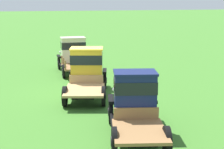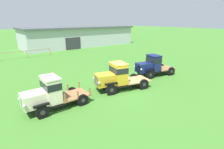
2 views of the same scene
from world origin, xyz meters
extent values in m
plane|color=#3D7528|center=(0.00, 0.00, 0.00)|extent=(240.00, 240.00, 0.00)
cube|color=#B2B7BC|center=(10.38, 26.41, 1.97)|extent=(24.63, 8.45, 3.94)
cube|color=#474C51|center=(10.38, 26.41, 4.12)|extent=(25.23, 9.25, 0.36)
cube|color=#2D2D33|center=(6.68, 22.14, 1.20)|extent=(3.20, 0.08, 2.40)
cylinder|color=#997F60|center=(0.85, 19.08, 0.61)|extent=(0.12, 0.12, 1.21)
cylinder|color=#997F60|center=(-2.77, 19.12, 0.61)|extent=(0.12, 0.12, 1.21)
cylinder|color=black|center=(-6.44, -0.49, 0.42)|extent=(0.83, 0.15, 0.83)
cylinder|color=#2D2D2D|center=(-6.44, -0.58, 0.42)|extent=(0.29, 0.03, 0.29)
cylinder|color=black|center=(-6.44, 1.24, 0.42)|extent=(0.83, 0.15, 0.83)
cylinder|color=#2D2D2D|center=(-6.44, 1.33, 0.42)|extent=(0.29, 0.03, 0.29)
cylinder|color=black|center=(-3.68, -0.49, 0.42)|extent=(0.83, 0.15, 0.83)
cylinder|color=#2D2D2D|center=(-3.68, -0.58, 0.42)|extent=(0.29, 0.03, 0.29)
cylinder|color=black|center=(-3.68, 1.23, 0.42)|extent=(0.83, 0.15, 0.83)
cylinder|color=#2D2D2D|center=(-3.68, 1.32, 0.42)|extent=(0.29, 0.03, 0.29)
cube|color=black|center=(-5.15, 0.37, 0.50)|extent=(4.06, 0.96, 0.12)
cube|color=beige|center=(-6.65, 0.37, 1.01)|extent=(1.41, 1.21, 0.90)
cube|color=silver|center=(-7.33, 0.38, 0.96)|extent=(0.06, 0.95, 0.67)
sphere|color=silver|center=(-7.34, -0.27, 1.03)|extent=(0.20, 0.20, 0.20)
sphere|color=silver|center=(-7.34, 1.02, 1.03)|extent=(0.20, 0.20, 0.20)
cube|color=black|center=(-6.44, -0.49, 0.88)|extent=(0.96, 0.20, 0.12)
cube|color=black|center=(-6.44, 1.24, 0.88)|extent=(0.96, 0.20, 0.12)
cube|color=beige|center=(-5.50, 0.37, 1.38)|extent=(0.91, 1.52, 1.64)
cube|color=black|center=(-5.50, 0.37, 1.74)|extent=(0.94, 1.56, 0.46)
cube|color=beige|center=(-5.50, 0.37, 2.23)|extent=(1.00, 1.59, 0.08)
cube|color=black|center=(-5.41, -0.47, 0.48)|extent=(1.27, 0.14, 0.05)
cube|color=black|center=(-5.41, 1.22, 0.48)|extent=(1.27, 0.14, 0.05)
cube|color=olive|center=(-4.00, 0.37, 0.61)|extent=(2.10, 1.73, 0.10)
cube|color=olive|center=(-4.94, -0.45, 0.92)|extent=(0.08, 0.08, 0.52)
cube|color=olive|center=(-4.94, 1.19, 0.92)|extent=(0.08, 0.08, 0.52)
cube|color=olive|center=(-4.00, -0.45, 0.92)|extent=(0.08, 0.08, 0.52)
cube|color=olive|center=(-4.00, 1.19, 0.92)|extent=(0.08, 0.08, 0.52)
cube|color=olive|center=(-3.06, -0.45, 0.92)|extent=(0.08, 0.08, 0.52)
cube|color=olive|center=(-3.05, 1.19, 0.92)|extent=(0.08, 0.08, 0.52)
cylinder|color=black|center=(-1.02, -0.34, 0.46)|extent=(0.93, 0.39, 0.92)
cylinder|color=#2D2D2D|center=(-1.04, -0.43, 0.46)|extent=(0.32, 0.11, 0.32)
cylinder|color=black|center=(-0.59, 1.35, 0.46)|extent=(0.93, 0.39, 0.92)
cylinder|color=#2D2D2D|center=(-0.57, 1.45, 0.46)|extent=(0.32, 0.11, 0.32)
cylinder|color=black|center=(1.95, -1.08, 0.46)|extent=(0.93, 0.39, 0.92)
cylinder|color=#2D2D2D|center=(1.92, -1.18, 0.46)|extent=(0.32, 0.11, 0.32)
cylinder|color=black|center=(2.37, 0.60, 0.46)|extent=(0.93, 0.39, 0.92)
cylinder|color=#2D2D2D|center=(2.40, 0.70, 0.46)|extent=(0.32, 0.11, 0.32)
cube|color=black|center=(0.60, 0.15, 0.54)|extent=(4.53, 2.01, 0.12)
cube|color=gold|center=(-1.02, 0.56, 1.08)|extent=(1.73, 1.54, 0.96)
cube|color=silver|center=(-1.70, 0.73, 1.03)|extent=(0.29, 0.94, 0.72)
sphere|color=silver|center=(-1.87, 0.10, 1.10)|extent=(0.20, 0.20, 0.20)
sphere|color=silver|center=(-1.55, 1.37, 1.10)|extent=(0.20, 0.20, 0.20)
cube|color=black|center=(-1.02, -0.34, 0.97)|extent=(1.07, 0.45, 0.12)
cube|color=black|center=(-0.59, 1.35, 0.97)|extent=(1.07, 0.45, 0.12)
cube|color=gold|center=(0.20, 0.25, 1.44)|extent=(1.39, 1.74, 1.69)
cube|color=black|center=(0.20, 0.25, 1.82)|extent=(1.44, 1.78, 0.47)
cube|color=gold|center=(0.20, 0.25, 2.33)|extent=(1.50, 1.83, 0.08)
cube|color=black|center=(0.10, -0.60, 0.52)|extent=(1.45, 0.49, 0.05)
cube|color=black|center=(0.51, 1.05, 0.52)|extent=(1.45, 0.49, 0.05)
cube|color=tan|center=(1.82, -0.16, 0.65)|extent=(2.66, 2.28, 0.10)
cube|color=tan|center=(0.75, 0.11, 0.88)|extent=(0.48, 1.62, 0.44)
cylinder|color=black|center=(4.53, 0.39, 0.46)|extent=(0.93, 0.35, 0.91)
cylinder|color=#2D2D2D|center=(4.51, 0.30, 0.46)|extent=(0.32, 0.10, 0.32)
cylinder|color=black|center=(4.87, 1.99, 0.46)|extent=(0.93, 0.35, 0.91)
cylinder|color=#2D2D2D|center=(4.89, 2.08, 0.46)|extent=(0.32, 0.10, 0.32)
cylinder|color=black|center=(7.29, -0.20, 0.46)|extent=(0.93, 0.35, 0.91)
cylinder|color=#2D2D2D|center=(7.27, -0.29, 0.46)|extent=(0.32, 0.10, 0.32)
cylinder|color=black|center=(7.63, 1.40, 0.46)|extent=(0.93, 0.35, 0.91)
cylinder|color=#2D2D2D|center=(7.65, 1.49, 0.46)|extent=(0.32, 0.10, 0.32)
cube|color=black|center=(5.95, 0.92, 0.54)|extent=(4.27, 1.75, 0.12)
cube|color=#141E51|center=(4.48, 1.24, 1.06)|extent=(1.72, 1.43, 0.93)
cube|color=silver|center=(3.76, 1.39, 1.02)|extent=(0.25, 0.89, 0.69)
sphere|color=silver|center=(3.63, 0.79, 1.09)|extent=(0.20, 0.20, 0.20)
sphere|color=silver|center=(3.88, 1.99, 1.09)|extent=(0.20, 0.20, 0.20)
cube|color=black|center=(4.53, 0.39, 0.96)|extent=(1.07, 0.41, 0.12)
cube|color=black|center=(4.87, 1.99, 0.96)|extent=(1.07, 0.41, 0.12)
cube|color=#141E51|center=(5.68, 0.98, 1.39)|extent=(1.22, 1.60, 1.58)
cube|color=black|center=(5.68, 0.98, 1.74)|extent=(1.26, 1.64, 0.44)
cube|color=#141E51|center=(5.68, 0.98, 2.22)|extent=(1.32, 1.68, 0.08)
cube|color=black|center=(5.60, 0.18, 0.52)|extent=(1.32, 0.41, 0.05)
cube|color=black|center=(5.93, 1.74, 0.52)|extent=(1.32, 0.41, 0.05)
cube|color=olive|center=(7.15, 0.66, 0.65)|extent=(2.38, 2.06, 0.10)
cube|color=olive|center=(6.18, 0.87, 0.88)|extent=(0.40, 1.53, 0.44)
camera|label=1|loc=(16.78, -2.71, 4.74)|focal=55.00mm
camera|label=2|loc=(-8.91, -10.53, 5.80)|focal=28.00mm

